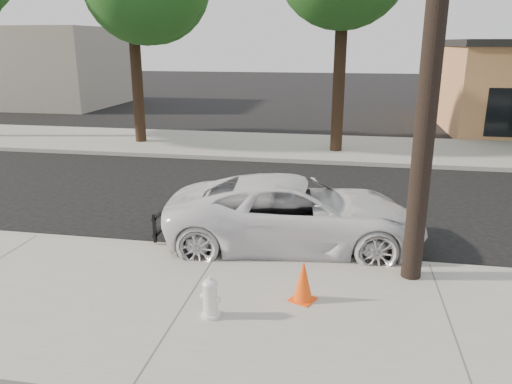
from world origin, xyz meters
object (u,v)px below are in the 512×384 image
at_px(police_cruiser, 295,213).
at_px(fire_hydrant, 210,299).
at_px(traffic_cone, 303,281).
at_px(utility_pole, 438,0).

xyz_separation_m(police_cruiser, fire_hydrant, (-0.91, -3.24, -0.28)).
height_order(fire_hydrant, traffic_cone, traffic_cone).
bearing_deg(police_cruiser, utility_pole, -127.49).
distance_m(police_cruiser, traffic_cone, 2.55).
relative_size(fire_hydrant, traffic_cone, 0.88).
xyz_separation_m(utility_pole, fire_hydrant, (-3.10, -1.93, -4.25)).
bearing_deg(fire_hydrant, utility_pole, 45.46).
distance_m(utility_pole, traffic_cone, 4.73).
bearing_deg(fire_hydrant, police_cruiser, 87.93).
xyz_separation_m(utility_pole, police_cruiser, (-2.19, 1.32, -3.97)).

